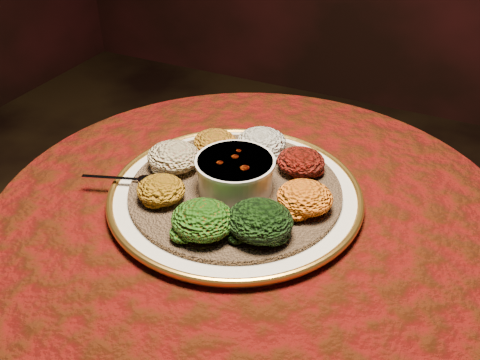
% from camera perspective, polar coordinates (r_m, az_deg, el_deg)
% --- Properties ---
extents(table, '(0.96, 0.96, 0.73)m').
position_cam_1_polar(table, '(1.10, 1.29, -10.32)').
color(table, black).
rests_on(table, ground).
extents(platter, '(0.47, 0.47, 0.02)m').
position_cam_1_polar(platter, '(0.99, -0.51, -1.55)').
color(platter, silver).
rests_on(platter, table).
extents(injera, '(0.49, 0.49, 0.01)m').
position_cam_1_polar(injera, '(0.98, -0.51, -1.05)').
color(injera, brown).
rests_on(injera, platter).
extents(stew_bowl, '(0.14, 0.14, 0.06)m').
position_cam_1_polar(stew_bowl, '(0.96, -0.52, 0.88)').
color(stew_bowl, silver).
rests_on(stew_bowl, injera).
extents(spoon, '(0.14, 0.06, 0.01)m').
position_cam_1_polar(spoon, '(1.01, -10.50, 0.06)').
color(spoon, silver).
rests_on(spoon, injera).
extents(portion_ayib, '(0.10, 0.09, 0.05)m').
position_cam_1_polar(portion_ayib, '(1.07, 2.35, 4.10)').
color(portion_ayib, beige).
rests_on(portion_ayib, injera).
extents(portion_kitfo, '(0.09, 0.09, 0.04)m').
position_cam_1_polar(portion_kitfo, '(1.02, 6.50, 1.97)').
color(portion_kitfo, black).
rests_on(portion_kitfo, injera).
extents(portion_tikil, '(0.10, 0.09, 0.05)m').
position_cam_1_polar(portion_tikil, '(0.92, 6.93, -1.86)').
color(portion_tikil, '#AD750E').
rests_on(portion_tikil, injera).
extents(portion_gomen, '(0.11, 0.10, 0.05)m').
position_cam_1_polar(portion_gomen, '(0.86, 2.12, -4.36)').
color(portion_gomen, black).
rests_on(portion_gomen, injera).
extents(portion_mixveg, '(0.10, 0.10, 0.05)m').
position_cam_1_polar(portion_mixveg, '(0.87, -3.98, -4.25)').
color(portion_mixveg, '#973609').
rests_on(portion_mixveg, injera).
extents(portion_kik, '(0.09, 0.08, 0.04)m').
position_cam_1_polar(portion_kik, '(0.95, -8.43, -1.03)').
color(portion_kik, '#9A5D0D').
rests_on(portion_kik, injera).
extents(portion_timatim, '(0.10, 0.10, 0.05)m').
position_cam_1_polar(portion_timatim, '(1.03, -7.07, 2.47)').
color(portion_timatim, maroon).
rests_on(portion_timatim, injera).
extents(portion_shiro, '(0.09, 0.08, 0.04)m').
position_cam_1_polar(portion_shiro, '(1.08, -2.69, 4.08)').
color(portion_shiro, '#9D5213').
rests_on(portion_shiro, injera).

